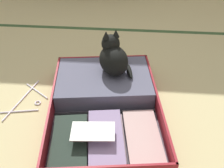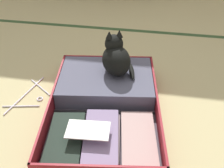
{
  "view_description": "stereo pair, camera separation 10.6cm",
  "coord_description": "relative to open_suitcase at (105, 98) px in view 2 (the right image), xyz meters",
  "views": [
    {
      "loc": [
        0.13,
        -1.22,
        1.14
      ],
      "look_at": [
        0.02,
        0.05,
        0.18
      ],
      "focal_mm": 44.12,
      "sensor_mm": 36.0,
      "label": 1
    },
    {
      "loc": [
        0.23,
        -1.2,
        1.14
      ],
      "look_at": [
        0.02,
        0.05,
        0.18
      ],
      "focal_mm": 44.12,
      "sensor_mm": 36.0,
      "label": 2
    }
  ],
  "objects": [
    {
      "name": "open_suitcase",
      "position": [
        0.0,
        0.0,
        0.0
      ],
      "size": [
        0.75,
        1.01,
        0.13
      ],
      "color": "maroon",
      "rests_on": "ground_plane"
    },
    {
      "name": "tatami_border",
      "position": [
        0.03,
        1.08,
        -0.05
      ],
      "size": [
        4.8,
        0.05,
        0.0
      ],
      "color": "#314C29",
      "rests_on": "ground_plane"
    },
    {
      "name": "black_cat",
      "position": [
        0.04,
        0.19,
        0.18
      ],
      "size": [
        0.26,
        0.28,
        0.28
      ],
      "color": "black",
      "rests_on": "open_suitcase"
    },
    {
      "name": "clothes_hanger",
      "position": [
        -0.5,
        -0.0,
        -0.05
      ],
      "size": [
        0.25,
        0.41,
        0.01
      ],
      "color": "silver",
      "rests_on": "ground_plane"
    },
    {
      "name": "ground_plane",
      "position": [
        0.03,
        -0.07,
        -0.05
      ],
      "size": [
        10.0,
        10.0,
        0.0
      ],
      "primitive_type": "plane",
      "color": "tan"
    }
  ]
}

